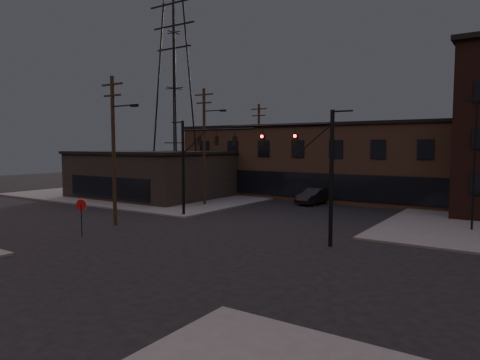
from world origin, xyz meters
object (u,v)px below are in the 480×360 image
Objects in this scene: traffic_signal_far at (195,157)px; car_crossing at (315,196)px; traffic_signal_near at (313,162)px; stop_sign at (81,209)px.

car_crossing is at bearing 69.35° from traffic_signal_far.
traffic_signal_near is 15.17m from stop_sign.
stop_sign is at bearing -97.70° from car_crossing.
car_crossing is (6.19, 23.00, -1.03)m from stop_sign.
traffic_signal_far reaches higher than car_crossing.
traffic_signal_far is (-12.07, 3.50, 0.08)m from traffic_signal_near.
traffic_signal_far is at bearing 163.83° from traffic_signal_near.
car_crossing is at bearing 74.94° from stop_sign.
traffic_signal_near is 3.23× the size of stop_sign.
stop_sign is 23.84m from car_crossing.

